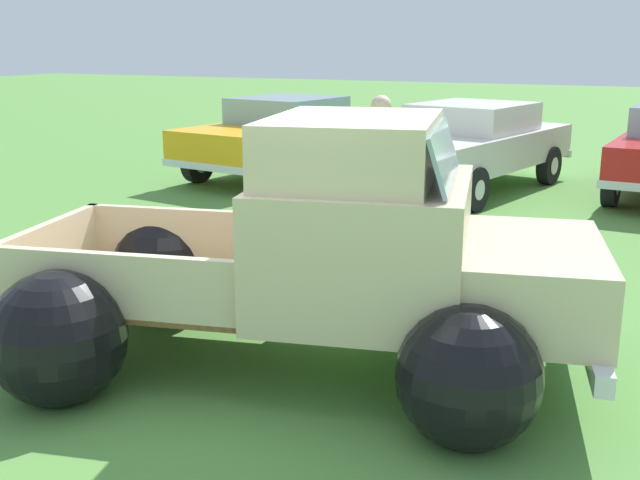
% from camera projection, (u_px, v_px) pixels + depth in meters
% --- Properties ---
extents(ground_plane, '(80.00, 80.00, 0.00)m').
position_uv_depth(ground_plane, '(282.00, 362.00, 6.06)').
color(ground_plane, '#548C3D').
extents(vintage_pickup_truck, '(4.92, 3.50, 1.96)m').
position_uv_depth(vintage_pickup_truck, '(331.00, 272.00, 5.79)').
color(vintage_pickup_truck, black).
rests_on(vintage_pickup_truck, ground).
extents(show_car_0, '(2.55, 4.43, 1.43)m').
position_uv_depth(show_car_0, '(283.00, 134.00, 14.09)').
color(show_car_0, black).
rests_on(show_car_0, ground).
extents(show_car_1, '(2.87, 4.73, 1.43)m').
position_uv_depth(show_car_1, '(468.00, 143.00, 12.77)').
color(show_car_1, black).
rests_on(show_car_1, ground).
extents(spectator_0, '(0.54, 0.41, 1.82)m').
position_uv_depth(spectator_0, '(380.00, 162.00, 9.12)').
color(spectator_0, gray).
rests_on(spectator_0, ground).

